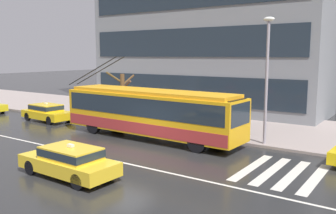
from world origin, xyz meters
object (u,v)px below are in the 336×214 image
(pedestrian_waiting_by_pole, at_px, (147,103))
(street_tree_bare, at_px, (123,92))
(trolleybus, at_px, (150,112))
(street_lamp, at_px, (267,70))
(pedestrian_at_shelter, at_px, (162,107))
(pedestrian_approaching_curb, at_px, (215,106))
(taxi_queued_behind_bus, at_px, (47,112))
(taxi_oncoming_near, at_px, (69,160))
(pedestrian_walking_past, at_px, (243,108))

(pedestrian_waiting_by_pole, height_order, street_tree_bare, street_tree_bare)
(trolleybus, xyz_separation_m, street_lamp, (6.31, 2.04, 2.55))
(pedestrian_at_shelter, distance_m, pedestrian_approaching_curb, 5.07)
(taxi_queued_behind_bus, bearing_deg, street_tree_bare, 54.15)
(taxi_oncoming_near, bearing_deg, taxi_queued_behind_bus, 146.45)
(pedestrian_approaching_curb, bearing_deg, pedestrian_at_shelter, 167.66)
(pedestrian_waiting_by_pole, bearing_deg, trolleybus, -48.22)
(taxi_oncoming_near, xyz_separation_m, pedestrian_waiting_by_pole, (-3.31, 9.44, 1.05))
(street_lamp, height_order, street_tree_bare, street_lamp)
(street_tree_bare, bearing_deg, pedestrian_at_shelter, -4.12)
(pedestrian_approaching_curb, distance_m, street_lamp, 4.75)
(pedestrian_waiting_by_pole, height_order, street_lamp, street_lamp)
(taxi_queued_behind_bus, xyz_separation_m, pedestrian_waiting_by_pole, (8.13, 1.85, 1.05))
(trolleybus, distance_m, pedestrian_walking_past, 5.76)
(taxi_oncoming_near, xyz_separation_m, pedestrian_at_shelter, (-3.93, 12.02, 0.44))
(taxi_queued_behind_bus, relative_size, street_tree_bare, 1.23)
(taxi_queued_behind_bus, relative_size, taxi_oncoming_near, 0.97)
(pedestrian_at_shelter, bearing_deg, street_lamp, -16.31)
(trolleybus, distance_m, street_tree_bare, 8.16)
(trolleybus, height_order, street_lamp, street_lamp)
(pedestrian_waiting_by_pole, relative_size, street_tree_bare, 0.56)
(taxi_queued_behind_bus, height_order, pedestrian_walking_past, pedestrian_walking_past)
(street_tree_bare, bearing_deg, street_lamp, -12.53)
(pedestrian_at_shelter, bearing_deg, taxi_queued_behind_bus, -149.44)
(trolleybus, height_order, pedestrian_walking_past, trolleybus)
(taxi_oncoming_near, distance_m, pedestrian_waiting_by_pole, 10.05)
(street_tree_bare, bearing_deg, pedestrian_walking_past, -5.44)
(pedestrian_walking_past, bearing_deg, street_tree_bare, 174.56)
(pedestrian_at_shelter, height_order, pedestrian_walking_past, pedestrian_walking_past)
(pedestrian_waiting_by_pole, bearing_deg, pedestrian_approaching_curb, 19.25)
(taxi_oncoming_near, bearing_deg, pedestrian_approaching_curb, 84.80)
(pedestrian_at_shelter, xyz_separation_m, pedestrian_walking_past, (6.70, -0.73, 0.58))
(pedestrian_walking_past, distance_m, pedestrian_waiting_by_pole, 6.35)
(pedestrian_approaching_curb, bearing_deg, trolleybus, -125.39)
(taxi_oncoming_near, distance_m, pedestrian_approaching_curb, 11.03)
(taxi_oncoming_near, relative_size, street_tree_bare, 1.27)
(pedestrian_at_shelter, bearing_deg, pedestrian_walking_past, -6.25)
(pedestrian_approaching_curb, xyz_separation_m, street_tree_bare, (-9.02, 1.37, 0.29))
(street_lamp, xyz_separation_m, street_tree_bare, (-12.82, 2.85, -2.13))
(taxi_queued_behind_bus, bearing_deg, street_lamp, 6.60)
(trolleybus, distance_m, taxi_queued_behind_bus, 9.97)
(taxi_oncoming_near, relative_size, pedestrian_walking_past, 2.27)
(street_lamp, bearing_deg, taxi_queued_behind_bus, -173.40)
(pedestrian_at_shelter, relative_size, pedestrian_waiting_by_pole, 0.86)
(taxi_oncoming_near, distance_m, pedestrian_walking_past, 11.66)
(street_lamp, bearing_deg, pedestrian_walking_past, 138.10)
(pedestrian_waiting_by_pole, distance_m, street_tree_bare, 5.53)
(taxi_oncoming_near, relative_size, pedestrian_at_shelter, 2.63)
(pedestrian_at_shelter, bearing_deg, taxi_oncoming_near, -71.90)
(pedestrian_walking_past, xyz_separation_m, pedestrian_waiting_by_pole, (-6.08, -1.85, 0.03))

